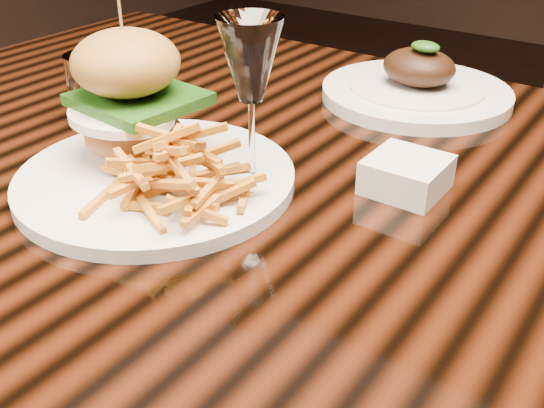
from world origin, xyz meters
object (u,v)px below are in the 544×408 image
Objects in this scene: dining_table at (369,261)px; burger_plate at (150,139)px; wine_glass at (251,66)px; far_dish at (417,88)px.

burger_plate is (-0.21, -0.10, 0.13)m from dining_table.
wine_glass reaches higher than far_dish.
dining_table is at bearing 21.08° from wine_glass.
burger_plate reaches higher than wine_glass.
wine_glass is (0.09, 0.06, 0.08)m from burger_plate.
far_dish reaches higher than dining_table.
wine_glass reaches higher than dining_table.
wine_glass is 0.36m from far_dish.
far_dish is (0.13, 0.40, -0.04)m from burger_plate.
dining_table is 5.37× the size of burger_plate.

